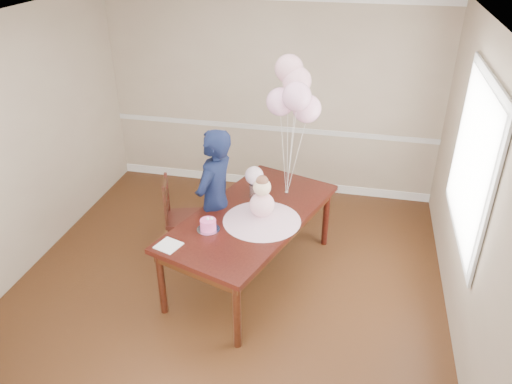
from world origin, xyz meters
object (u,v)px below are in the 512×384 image
at_px(dining_table_top, 251,216).
at_px(birthday_cake, 208,225).
at_px(woman, 215,202).
at_px(dining_chair_seat, 184,218).

xyz_separation_m(dining_table_top, birthday_cake, (-0.35, -0.38, 0.09)).
height_order(dining_table_top, birthday_cake, birthday_cake).
bearing_deg(birthday_cake, woman, 98.77).
xyz_separation_m(birthday_cake, dining_chair_seat, (-0.53, 0.71, -0.43)).
distance_m(birthday_cake, woman, 0.49).
xyz_separation_m(dining_chair_seat, woman, (0.46, -0.23, 0.41)).
xyz_separation_m(dining_table_top, dining_chair_seat, (-0.88, 0.33, -0.35)).
bearing_deg(dining_table_top, dining_chair_seat, 178.15).
height_order(birthday_cake, woman, woman).
bearing_deg(birthday_cake, dining_table_top, 47.33).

